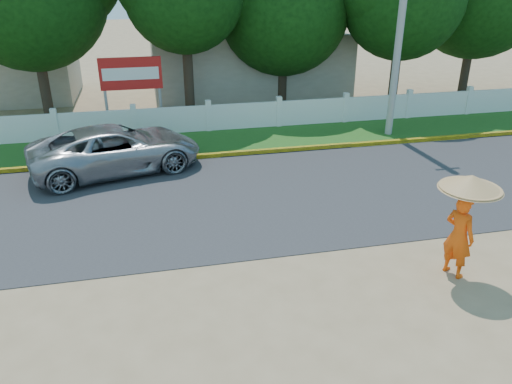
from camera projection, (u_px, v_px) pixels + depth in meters
ground at (276, 283)px, 10.89m from camera, size 120.00×120.00×0.00m
road at (238, 197)px, 14.88m from camera, size 60.00×7.00×0.02m
grass_verge at (214, 142)px, 19.54m from camera, size 60.00×3.50×0.03m
curb at (220, 155)px, 18.01m from camera, size 40.00×0.18×0.16m
fence at (209, 118)px, 20.61m from camera, size 40.00×0.10×1.10m
building_near at (247, 61)px, 26.80m from camera, size 10.00×6.00×3.20m
utility_pole at (401, 20)px, 18.59m from camera, size 0.28×0.28×8.91m
vehicle at (116, 149)px, 16.51m from camera, size 6.01×3.87×1.54m
monk_with_parasol at (465, 211)px, 10.59m from camera, size 1.32×1.32×2.39m
billboard at (131, 77)px, 20.35m from camera, size 2.50×0.13×2.95m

